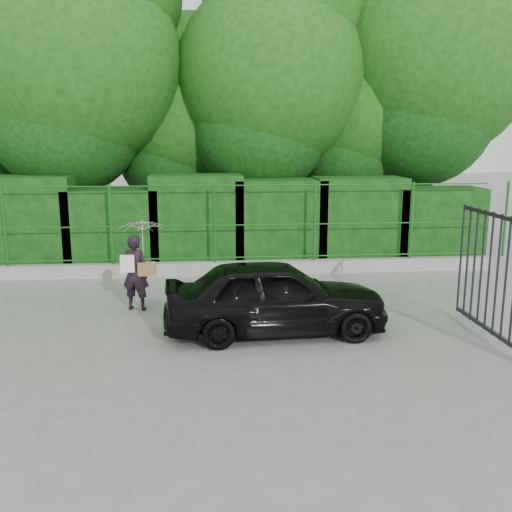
{
  "coord_description": "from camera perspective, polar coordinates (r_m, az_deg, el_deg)",
  "views": [
    {
      "loc": [
        0.16,
        -8.31,
        3.14
      ],
      "look_at": [
        1.05,
        1.3,
        1.1
      ],
      "focal_mm": 40.0,
      "sensor_mm": 36.0,
      "label": 1
    }
  ],
  "objects": [
    {
      "name": "hedge",
      "position": [
        13.97,
        -6.42,
        3.26
      ],
      "size": [
        14.2,
        1.2,
        2.23
      ],
      "color": "black",
      "rests_on": "ground"
    },
    {
      "name": "trees",
      "position": [
        16.14,
        -1.86,
        17.18
      ],
      "size": [
        17.1,
        6.15,
        8.08
      ],
      "color": "black",
      "rests_on": "ground"
    },
    {
      "name": "fence",
      "position": [
        12.96,
        -4.96,
        3.27
      ],
      "size": [
        14.13,
        0.06,
        1.8
      ],
      "color": "#175617",
      "rests_on": "kerb"
    },
    {
      "name": "woman",
      "position": [
        10.55,
        -11.48,
        0.51
      ],
      "size": [
        0.86,
        0.85,
        1.66
      ],
      "color": "black",
      "rests_on": "ground"
    },
    {
      "name": "kerb",
      "position": [
        13.15,
        -5.84,
        -1.27
      ],
      "size": [
        14.0,
        0.25,
        0.3
      ],
      "primitive_type": "cube",
      "color": "#9E9E99",
      "rests_on": "ground"
    },
    {
      "name": "ground",
      "position": [
        8.88,
        -6.04,
        -8.83
      ],
      "size": [
        80.0,
        80.0,
        0.0
      ],
      "primitive_type": "plane",
      "color": "gray"
    },
    {
      "name": "car",
      "position": [
        9.19,
        1.94,
        -4.06
      ],
      "size": [
        3.63,
        1.59,
        1.22
      ],
      "primitive_type": "imported",
      "rotation": [
        0.0,
        0.0,
        1.61
      ],
      "color": "black",
      "rests_on": "ground"
    }
  ]
}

